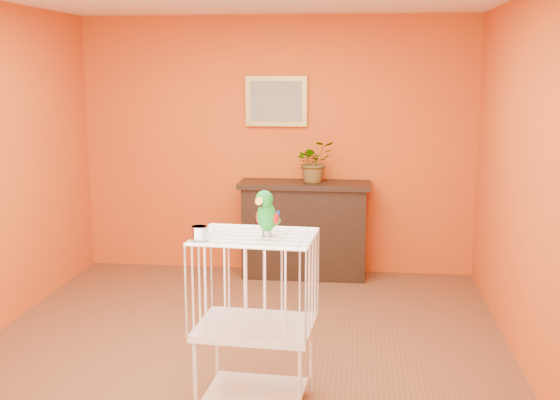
# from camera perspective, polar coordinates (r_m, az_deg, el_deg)

# --- Properties ---
(ground) EXTENTS (4.50, 4.50, 0.00)m
(ground) POSITION_cam_1_polar(r_m,az_deg,el_deg) (5.31, -3.21, -12.33)
(ground) COLOR brown
(ground) RESTS_ON ground
(room_shell) EXTENTS (4.50, 4.50, 4.50)m
(room_shell) POSITION_cam_1_polar(r_m,az_deg,el_deg) (4.91, -3.40, 4.95)
(room_shell) COLOR #CC4013
(room_shell) RESTS_ON ground
(console_cabinet) EXTENTS (1.30, 0.47, 0.96)m
(console_cabinet) POSITION_cam_1_polar(r_m,az_deg,el_deg) (7.04, 1.98, -2.41)
(console_cabinet) COLOR black
(console_cabinet) RESTS_ON ground
(potted_plant) EXTENTS (0.51, 0.53, 0.32)m
(potted_plant) POSITION_cam_1_polar(r_m,az_deg,el_deg) (6.90, 2.80, 2.74)
(potted_plant) COLOR #26722D
(potted_plant) RESTS_ON console_cabinet
(framed_picture) EXTENTS (0.62, 0.04, 0.50)m
(framed_picture) POSITION_cam_1_polar(r_m,az_deg,el_deg) (7.09, -0.31, 8.03)
(framed_picture) COLOR #B1933F
(framed_picture) RESTS_ON room_shell
(birdcage) EXTENTS (0.74, 0.58, 1.08)m
(birdcage) POSITION_cam_1_polar(r_m,az_deg,el_deg) (4.35, -2.03, -9.60)
(birdcage) COLOR white
(birdcage) RESTS_ON ground
(feed_cup) EXTENTS (0.11, 0.11, 0.08)m
(feed_cup) POSITION_cam_1_polar(r_m,az_deg,el_deg) (4.11, -6.58, -2.65)
(feed_cup) COLOR silver
(feed_cup) RESTS_ON birdcage
(parrot) EXTENTS (0.16, 0.26, 0.29)m
(parrot) POSITION_cam_1_polar(r_m,az_deg,el_deg) (4.12, -1.09, -1.08)
(parrot) COLOR #59544C
(parrot) RESTS_ON birdcage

